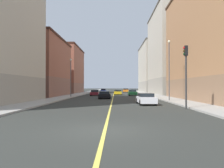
# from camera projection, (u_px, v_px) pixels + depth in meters

# --- Properties ---
(ground_plane) EXTENTS (400.00, 400.00, 0.00)m
(ground_plane) POSITION_uv_depth(u_px,v_px,m) (105.00, 130.00, 10.11)
(ground_plane) COLOR #2D2F2C
(ground_plane) RESTS_ON ground
(sidewalk_left) EXTENTS (3.31, 168.00, 0.15)m
(sidewalk_left) POSITION_uv_depth(u_px,v_px,m) (146.00, 94.00, 58.95)
(sidewalk_left) COLOR #9E9B93
(sidewalk_left) RESTS_ON ground
(sidewalk_right) EXTENTS (3.31, 168.00, 0.15)m
(sidewalk_right) POSITION_uv_depth(u_px,v_px,m) (82.00, 94.00, 59.26)
(sidewalk_right) COLOR #9E9B93
(sidewalk_right) RESTS_ON ground
(lane_center_stripe) EXTENTS (0.16, 154.00, 0.01)m
(lane_center_stripe) POSITION_uv_depth(u_px,v_px,m) (114.00, 94.00, 59.10)
(lane_center_stripe) COLOR #E5D14C
(lane_center_stripe) RESTS_ON ground
(building_left_mid) EXTENTS (11.25, 21.37, 21.99)m
(building_left_mid) POSITION_uv_depth(u_px,v_px,m) (175.00, 52.00, 56.77)
(building_left_mid) COLOR #9D9688
(building_left_mid) RESTS_ON ground
(building_left_far) EXTENTS (11.25, 25.64, 18.02)m
(building_left_far) POSITION_uv_depth(u_px,v_px,m) (156.00, 68.00, 82.93)
(building_left_far) COLOR #9D9688
(building_left_far) RESTS_ON ground
(building_right_midblock) EXTENTS (11.25, 17.66, 11.98)m
(building_right_midblock) POSITION_uv_depth(u_px,v_px,m) (36.00, 67.00, 44.51)
(building_right_midblock) COLOR brown
(building_right_midblock) RESTS_ON ground
(building_right_distant) EXTENTS (11.25, 18.35, 13.87)m
(building_right_distant) POSITION_uv_depth(u_px,v_px,m) (62.00, 70.00, 65.98)
(building_right_distant) COLOR brown
(building_right_distant) RESTS_ON ground
(traffic_light_left_near) EXTENTS (0.40, 0.32, 5.71)m
(traffic_light_left_near) POSITION_uv_depth(u_px,v_px,m) (186.00, 68.00, 19.38)
(traffic_light_left_near) COLOR #2D2D2D
(traffic_light_left_near) RESTS_ON ground
(street_lamp_left_near) EXTENTS (0.36, 0.36, 8.22)m
(street_lamp_left_near) POSITION_uv_depth(u_px,v_px,m) (169.00, 65.00, 29.52)
(street_lamp_left_near) COLOR #4C4C51
(street_lamp_left_near) RESTS_ON ground
(street_lamp_right_near) EXTENTS (0.36, 0.36, 7.03)m
(street_lamp_right_near) POSITION_uv_depth(u_px,v_px,m) (71.00, 74.00, 40.02)
(street_lamp_right_near) COLOR #4C4C51
(street_lamp_right_near) RESTS_ON ground
(car_white) EXTENTS (1.93, 4.36, 1.28)m
(car_white) POSITION_uv_depth(u_px,v_px,m) (146.00, 99.00, 24.51)
(car_white) COLOR white
(car_white) RESTS_ON ground
(car_maroon) EXTENTS (1.94, 4.15, 1.30)m
(car_maroon) POSITION_uv_depth(u_px,v_px,m) (95.00, 93.00, 47.41)
(car_maroon) COLOR maroon
(car_maroon) RESTS_ON ground
(car_yellow) EXTENTS (1.88, 4.55, 1.24)m
(car_yellow) POSITION_uv_depth(u_px,v_px,m) (118.00, 92.00, 52.57)
(car_yellow) COLOR gold
(car_yellow) RESTS_ON ground
(car_orange) EXTENTS (2.07, 4.35, 1.34)m
(car_orange) POSITION_uv_depth(u_px,v_px,m) (126.00, 90.00, 74.01)
(car_orange) COLOR orange
(car_orange) RESTS_ON ground
(car_blue) EXTENTS (1.90, 4.49, 1.22)m
(car_blue) POSITION_uv_depth(u_px,v_px,m) (103.00, 90.00, 76.83)
(car_blue) COLOR #23389E
(car_blue) RESTS_ON ground
(car_green) EXTENTS (1.93, 4.32, 1.36)m
(car_green) POSITION_uv_depth(u_px,v_px,m) (132.00, 92.00, 48.46)
(car_green) COLOR #1E6B38
(car_green) RESTS_ON ground
(car_black) EXTENTS (1.96, 4.01, 1.24)m
(car_black) POSITION_uv_depth(u_px,v_px,m) (105.00, 95.00, 36.33)
(car_black) COLOR black
(car_black) RESTS_ON ground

